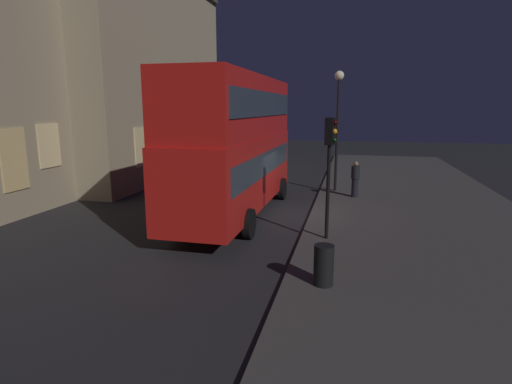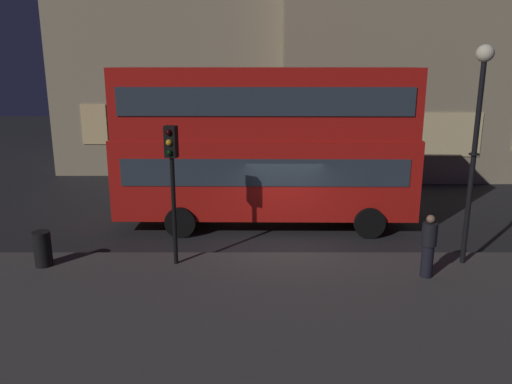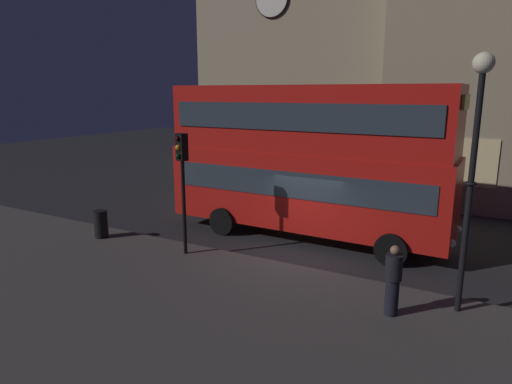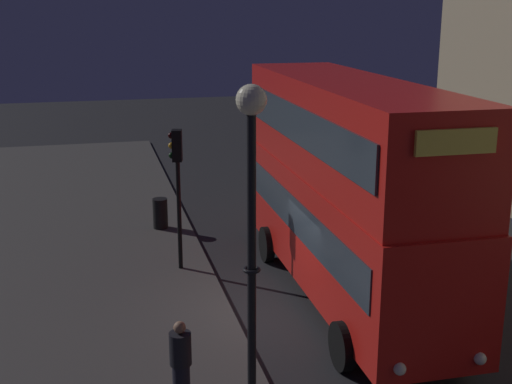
% 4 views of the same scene
% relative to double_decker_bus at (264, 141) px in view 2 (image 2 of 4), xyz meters
% --- Properties ---
extents(ground_plane, '(80.00, 80.00, 0.00)m').
position_rel_double_decker_bus_xyz_m(ground_plane, '(0.62, -2.08, -3.06)').
color(ground_plane, '#232326').
extents(sidewalk_slab, '(44.00, 8.76, 0.12)m').
position_rel_double_decker_bus_xyz_m(sidewalk_slab, '(0.62, -7.35, -3.00)').
color(sidewalk_slab, '#423F3D').
rests_on(sidewalk_slab, ground).
extents(building_with_clock, '(12.27, 7.77, 16.25)m').
position_rel_double_decker_bus_xyz_m(building_with_clock, '(-4.50, 11.89, 5.07)').
color(building_with_clock, tan).
rests_on(building_with_clock, ground).
extents(building_plain_facade, '(15.82, 9.58, 15.24)m').
position_rel_double_decker_bus_xyz_m(building_plain_facade, '(8.89, 10.96, 4.56)').
color(building_plain_facade, tan).
rests_on(building_plain_facade, ground).
extents(double_decker_bus, '(10.36, 2.91, 5.50)m').
position_rel_double_decker_bus_xyz_m(double_decker_bus, '(0.00, 0.00, 0.00)').
color(double_decker_bus, red).
rests_on(double_decker_bus, ground).
extents(traffic_light_near_kerb, '(0.37, 0.39, 3.91)m').
position_rel_double_decker_bus_xyz_m(traffic_light_near_kerb, '(-2.58, -3.82, -0.13)').
color(traffic_light_near_kerb, black).
rests_on(traffic_light_near_kerb, sidewalk_slab).
extents(street_lamp, '(0.46, 0.46, 5.99)m').
position_rel_double_decker_bus_xyz_m(street_lamp, '(5.59, -3.73, 1.22)').
color(street_lamp, black).
rests_on(street_lamp, sidewalk_slab).
extents(pedestrian, '(0.40, 0.40, 1.71)m').
position_rel_double_decker_bus_xyz_m(pedestrian, '(4.23, -4.71, -2.07)').
color(pedestrian, black).
rests_on(pedestrian, sidewalk_slab).
extents(litter_bin, '(0.48, 0.48, 1.00)m').
position_rel_double_decker_bus_xyz_m(litter_bin, '(-6.26, -3.96, -2.44)').
color(litter_bin, black).
rests_on(litter_bin, sidewalk_slab).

